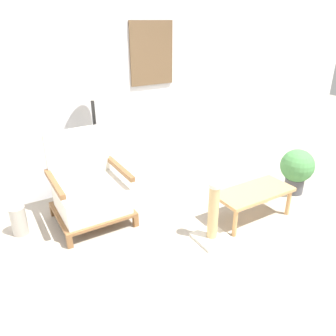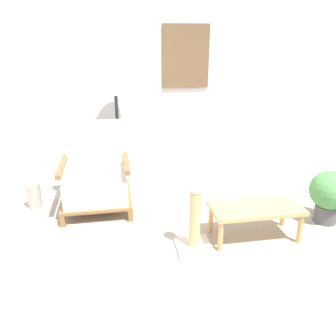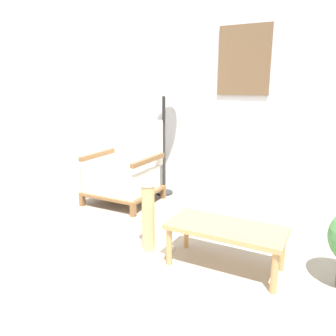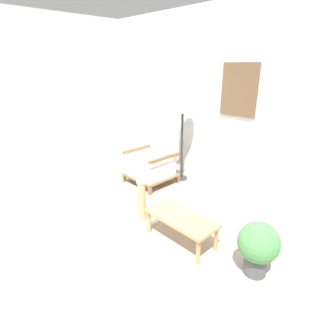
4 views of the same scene
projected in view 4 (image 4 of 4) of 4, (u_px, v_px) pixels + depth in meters
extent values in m
plane|color=#A89E8E|center=(102.00, 238.00, 3.05)|extent=(14.00, 14.00, 0.00)
cube|color=silver|center=(220.00, 102.00, 3.97)|extent=(8.00, 0.06, 2.70)
cube|color=brown|center=(239.00, 90.00, 3.65)|extent=(0.56, 0.02, 0.72)
cube|color=silver|center=(44.00, 97.00, 4.54)|extent=(0.06, 8.00, 2.70)
cube|color=brown|center=(124.00, 178.00, 4.49)|extent=(0.05, 0.05, 0.12)
cube|color=brown|center=(150.00, 191.00, 4.05)|extent=(0.05, 0.05, 0.12)
cube|color=brown|center=(152.00, 169.00, 4.91)|extent=(0.05, 0.05, 0.12)
cube|color=brown|center=(178.00, 179.00, 4.46)|extent=(0.05, 0.05, 0.12)
cube|color=brown|center=(151.00, 175.00, 4.45)|extent=(0.72, 0.69, 0.03)
cube|color=silver|center=(150.00, 167.00, 4.39)|extent=(0.64, 0.59, 0.25)
cube|color=silver|center=(164.00, 142.00, 4.46)|extent=(0.64, 0.08, 0.51)
cube|color=brown|center=(138.00, 149.00, 4.53)|extent=(0.05, 0.63, 0.05)
cube|color=brown|center=(164.00, 158.00, 4.09)|extent=(0.05, 0.63, 0.05)
cylinder|color=#2D2D2D|center=(181.00, 178.00, 4.63)|extent=(0.22, 0.22, 0.03)
cylinder|color=#2D2D2D|center=(182.00, 146.00, 4.41)|extent=(0.04, 0.04, 1.16)
cone|color=silver|center=(183.00, 103.00, 4.15)|extent=(0.38, 0.38, 0.27)
cube|color=tan|center=(181.00, 218.00, 2.90)|extent=(0.83, 0.38, 0.04)
cylinder|color=tan|center=(149.00, 222.00, 3.11)|extent=(0.04, 0.04, 0.29)
cylinder|color=tan|center=(198.00, 252.00, 2.61)|extent=(0.04, 0.04, 0.29)
cylinder|color=tan|center=(167.00, 213.00, 3.30)|extent=(0.04, 0.04, 0.29)
cylinder|color=tan|center=(216.00, 239.00, 2.80)|extent=(0.04, 0.04, 0.29)
cylinder|color=#9E998E|center=(133.00, 162.00, 5.00)|extent=(0.15, 0.15, 0.29)
cylinder|color=#4C4C51|center=(255.00, 265.00, 2.52)|extent=(0.22, 0.22, 0.19)
sphere|color=#4C8E4C|center=(259.00, 242.00, 2.42)|extent=(0.39, 0.39, 0.39)
cube|color=beige|center=(143.00, 221.00, 3.35)|extent=(0.31, 0.31, 0.03)
cylinder|color=tan|center=(142.00, 202.00, 3.24)|extent=(0.10, 0.10, 0.53)
cylinder|color=beige|center=(141.00, 181.00, 3.14)|extent=(0.11, 0.11, 0.04)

